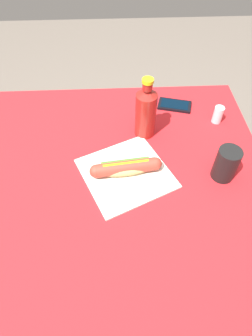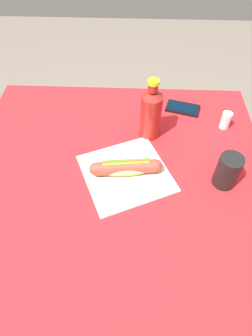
{
  "view_description": "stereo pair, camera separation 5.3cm",
  "coord_description": "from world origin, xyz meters",
  "px_view_note": "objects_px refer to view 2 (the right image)",
  "views": [
    {
      "loc": [
        0.01,
        -0.57,
        1.49
      ],
      "look_at": [
        0.04,
        0.01,
        0.79
      ],
      "focal_mm": 30.58,
      "sensor_mm": 36.0,
      "label": 1
    },
    {
      "loc": [
        0.06,
        -0.57,
        1.49
      ],
      "look_at": [
        0.04,
        0.01,
        0.79
      ],
      "focal_mm": 30.58,
      "sensor_mm": 36.0,
      "label": 2
    }
  ],
  "objects_px": {
    "cell_phone": "(183,108)",
    "salt_shaker": "(226,120)",
    "hot_dog": "(126,168)",
    "drinking_cup": "(228,171)",
    "soda_bottle": "(151,113)"
  },
  "relations": [
    {
      "from": "cell_phone",
      "to": "salt_shaker",
      "type": "distance_m",
      "value": 0.18
    },
    {
      "from": "hot_dog",
      "to": "drinking_cup",
      "type": "distance_m",
      "value": 0.31
    },
    {
      "from": "hot_dog",
      "to": "salt_shaker",
      "type": "xyz_separation_m",
      "value": [
        0.36,
        0.24,
        0.0
      ]
    },
    {
      "from": "cell_phone",
      "to": "salt_shaker",
      "type": "xyz_separation_m",
      "value": [
        0.15,
        -0.1,
        0.03
      ]
    },
    {
      "from": "hot_dog",
      "to": "salt_shaker",
      "type": "relative_size",
      "value": 3.53
    },
    {
      "from": "salt_shaker",
      "to": "cell_phone",
      "type": "bearing_deg",
      "value": 145.77
    },
    {
      "from": "hot_dog",
      "to": "cell_phone",
      "type": "height_order",
      "value": "hot_dog"
    },
    {
      "from": "hot_dog",
      "to": "soda_bottle",
      "type": "xyz_separation_m",
      "value": [
        0.08,
        0.19,
        0.07
      ]
    },
    {
      "from": "hot_dog",
      "to": "salt_shaker",
      "type": "height_order",
      "value": "salt_shaker"
    },
    {
      "from": "soda_bottle",
      "to": "hot_dog",
      "type": "bearing_deg",
      "value": -112.2
    },
    {
      "from": "cell_phone",
      "to": "salt_shaker",
      "type": "relative_size",
      "value": 2.2
    },
    {
      "from": "hot_dog",
      "to": "salt_shaker",
      "type": "bearing_deg",
      "value": 33.88
    },
    {
      "from": "hot_dog",
      "to": "drinking_cup",
      "type": "height_order",
      "value": "drinking_cup"
    },
    {
      "from": "hot_dog",
      "to": "soda_bottle",
      "type": "bearing_deg",
      "value": 67.8
    },
    {
      "from": "soda_bottle",
      "to": "drinking_cup",
      "type": "distance_m",
      "value": 0.32
    }
  ]
}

